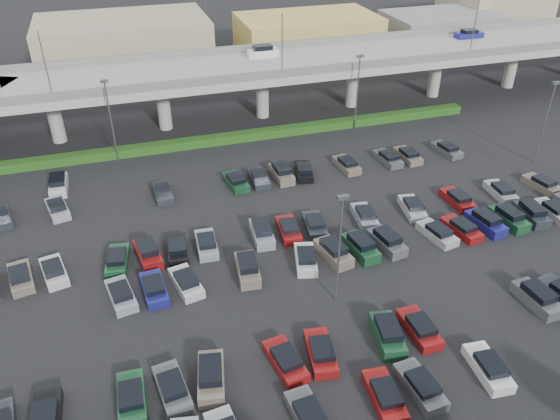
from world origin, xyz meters
name	(u,v)px	position (x,y,z in m)	size (l,w,h in m)	color
ground	(304,246)	(0.00, 0.00, 0.00)	(280.00, 280.00, 0.00)	black
overpass	(225,73)	(-0.21, 32.01, 6.97)	(150.00, 13.00, 15.80)	#989991
hedge	(241,137)	(0.00, 25.00, 0.55)	(66.00, 1.60, 1.10)	#1A4113
parked_cars	(306,270)	(-1.28, -4.20, 0.61)	(63.06, 41.60, 1.67)	#4C4D52
light_poles	(256,187)	(-4.13, 2.00, 6.24)	(66.90, 48.38, 10.30)	#4C4D51
distant_buildings	(257,35)	(12.38, 61.81, 3.74)	(138.00, 24.00, 9.00)	slate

